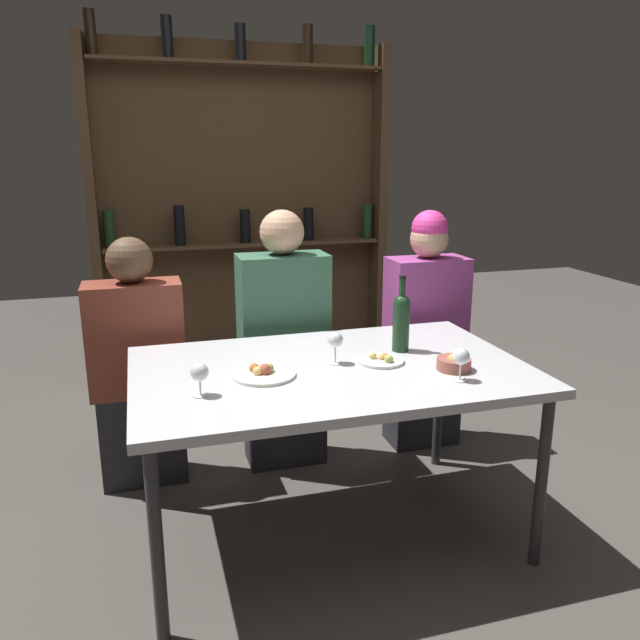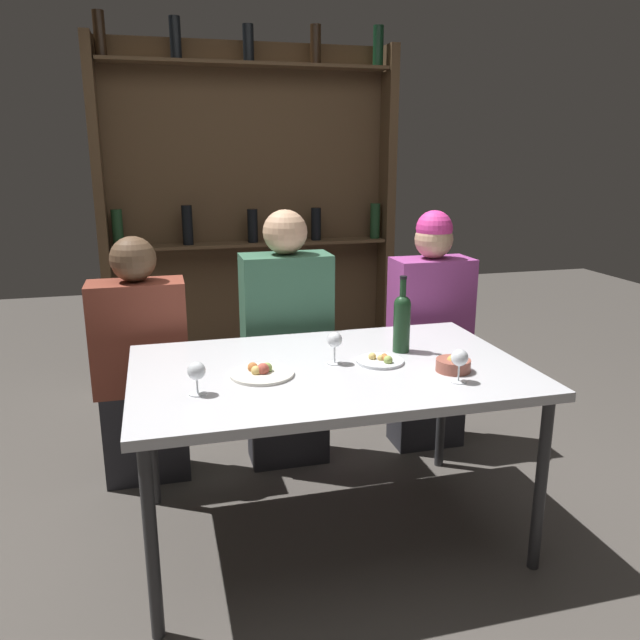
# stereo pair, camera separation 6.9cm
# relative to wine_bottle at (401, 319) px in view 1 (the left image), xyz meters

# --- Properties ---
(ground_plane) EXTENTS (10.00, 10.00, 0.00)m
(ground_plane) POSITION_rel_wine_bottle_xyz_m (-0.34, -0.11, -0.87)
(ground_plane) COLOR #47423D
(dining_table) EXTENTS (1.51, 0.95, 0.73)m
(dining_table) POSITION_rel_wine_bottle_xyz_m (-0.34, -0.11, -0.19)
(dining_table) COLOR silver
(dining_table) RESTS_ON ground_plane
(wine_rack_wall) EXTENTS (1.93, 0.21, 2.32)m
(wine_rack_wall) POSITION_rel_wine_bottle_xyz_m (-0.34, 1.84, 0.30)
(wine_rack_wall) COLOR #4C3823
(wine_rack_wall) RESTS_ON ground_plane
(wine_bottle) EXTENTS (0.07, 0.07, 0.32)m
(wine_bottle) POSITION_rel_wine_bottle_xyz_m (0.00, 0.00, 0.00)
(wine_bottle) COLOR #19381E
(wine_bottle) RESTS_ON dining_table
(wine_glass_0) EXTENTS (0.06, 0.06, 0.13)m
(wine_glass_0) POSITION_rel_wine_bottle_xyz_m (-0.31, -0.08, -0.04)
(wine_glass_0) COLOR silver
(wine_glass_0) RESTS_ON dining_table
(wine_glass_1) EXTENTS (0.06, 0.06, 0.12)m
(wine_glass_1) POSITION_rel_wine_bottle_xyz_m (-0.86, -0.27, -0.05)
(wine_glass_1) COLOR silver
(wine_glass_1) RESTS_ON dining_table
(wine_glass_2) EXTENTS (0.06, 0.06, 0.12)m
(wine_glass_2) POSITION_rel_wine_bottle_xyz_m (0.07, -0.39, -0.05)
(wine_glass_2) COLOR silver
(wine_glass_2) RESTS_ON dining_table
(food_plate_0) EXTENTS (0.24, 0.24, 0.05)m
(food_plate_0) POSITION_rel_wine_bottle_xyz_m (-0.61, -0.14, -0.12)
(food_plate_0) COLOR silver
(food_plate_0) RESTS_ON dining_table
(food_plate_1) EXTENTS (0.19, 0.19, 0.04)m
(food_plate_1) POSITION_rel_wine_bottle_xyz_m (-0.13, -0.12, -0.13)
(food_plate_1) COLOR silver
(food_plate_1) RESTS_ON dining_table
(snack_bowl) EXTENTS (0.13, 0.13, 0.06)m
(snack_bowl) POSITION_rel_wine_bottle_xyz_m (0.10, -0.28, -0.11)
(snack_bowl) COLOR #995142
(snack_bowl) RESTS_ON dining_table
(seated_person_left) EXTENTS (0.43, 0.22, 1.18)m
(seated_person_left) POSITION_rel_wine_bottle_xyz_m (-1.07, 0.57, -0.32)
(seated_person_left) COLOR #26262B
(seated_person_left) RESTS_ON ground_plane
(seated_person_center) EXTENTS (0.43, 0.22, 1.28)m
(seated_person_center) POSITION_rel_wine_bottle_xyz_m (-0.37, 0.57, -0.26)
(seated_person_center) COLOR #26262B
(seated_person_center) RESTS_ON ground_plane
(seated_person_right) EXTENTS (0.40, 0.22, 1.26)m
(seated_person_right) POSITION_rel_wine_bottle_xyz_m (0.39, 0.57, -0.26)
(seated_person_right) COLOR #26262B
(seated_person_right) RESTS_ON ground_plane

